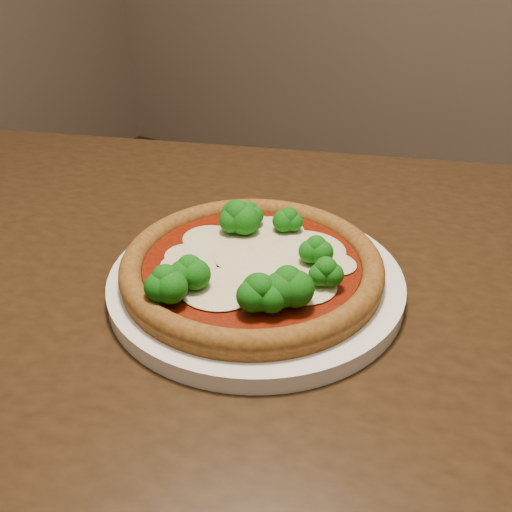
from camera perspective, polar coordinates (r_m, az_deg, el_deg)
The scene contains 3 objects.
dining_table at distance 0.65m, azimuth -0.16°, elevation -10.66°, with size 1.40×1.15×0.75m.
plate at distance 0.59m, azimuth 0.00°, elevation -2.56°, with size 0.30×0.30×0.02m, color white.
pizza at distance 0.57m, azimuth -0.34°, elevation -0.75°, with size 0.27×0.27×0.06m.
Camera 1 is at (0.04, -0.26, 1.09)m, focal length 40.00 mm.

